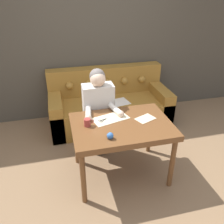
{
  "coord_description": "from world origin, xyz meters",
  "views": [
    {
      "loc": [
        -0.67,
        -2.17,
        2.17
      ],
      "look_at": [
        -0.09,
        0.19,
        0.84
      ],
      "focal_mm": 38.0,
      "sensor_mm": 36.0,
      "label": 1
    }
  ],
  "objects": [
    {
      "name": "pin_cushion",
      "position": [
        -0.2,
        -0.19,
        0.78
      ],
      "size": [
        0.07,
        0.07,
        0.07
      ],
      "color": "#4C3828",
      "rests_on": "dining_table"
    },
    {
      "name": "scissors",
      "position": [
        -0.18,
        0.2,
        0.75
      ],
      "size": [
        0.24,
        0.16,
        0.01
      ],
      "color": "silver",
      "rests_on": "dining_table"
    },
    {
      "name": "pattern_paper_main",
      "position": [
        -0.1,
        0.22,
        0.75
      ],
      "size": [
        0.47,
        0.33,
        0.0
      ],
      "color": "beige",
      "rests_on": "dining_table"
    },
    {
      "name": "dining_table",
      "position": [
        -0.01,
        0.07,
        0.66
      ],
      "size": [
        1.15,
        0.81,
        0.74
      ],
      "color": "brown",
      "rests_on": "ground_plane"
    },
    {
      "name": "couch",
      "position": [
        0.15,
        1.38,
        0.32
      ],
      "size": [
        1.97,
        0.9,
        0.92
      ],
      "color": "olive",
      "rests_on": "ground_plane"
    },
    {
      "name": "mug",
      "position": [
        -0.39,
        0.12,
        0.79
      ],
      "size": [
        0.11,
        0.08,
        0.09
      ],
      "color": "#9E3833",
      "rests_on": "dining_table"
    },
    {
      "name": "person",
      "position": [
        -0.18,
        0.6,
        0.62
      ],
      "size": [
        0.48,
        0.56,
        1.24
      ],
      "color": "#33281E",
      "rests_on": "ground_plane"
    },
    {
      "name": "pattern_paper_offcut",
      "position": [
        0.3,
        0.11,
        0.75
      ],
      "size": [
        0.27,
        0.23,
        0.0
      ],
      "color": "beige",
      "rests_on": "dining_table"
    },
    {
      "name": "ground_plane",
      "position": [
        0.0,
        0.0,
        0.0
      ],
      "size": [
        16.0,
        16.0,
        0.0
      ],
      "primitive_type": "plane",
      "color": "#846647"
    },
    {
      "name": "wall_back",
      "position": [
        0.0,
        1.82,
        1.3
      ],
      "size": [
        8.0,
        0.06,
        2.6
      ],
      "color": "#474238",
      "rests_on": "ground_plane"
    }
  ]
}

